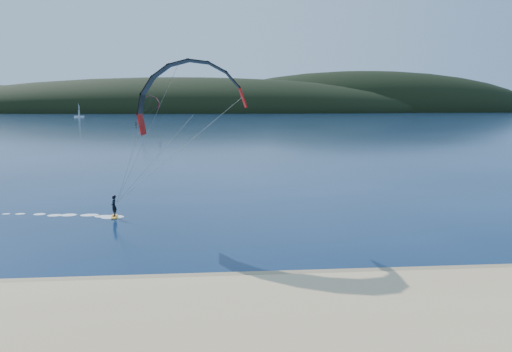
{
  "coord_description": "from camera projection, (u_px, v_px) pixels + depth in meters",
  "views": [
    {
      "loc": [
        1.29,
        -18.99,
        9.49
      ],
      "look_at": [
        3.65,
        10.0,
        5.0
      ],
      "focal_mm": 31.65,
      "sensor_mm": 36.0,
      "label": 1
    }
  ],
  "objects": [
    {
      "name": "ground",
      "position": [
        193.0,
        322.0,
        20.05
      ],
      "size": [
        1800.0,
        1800.0,
        0.0
      ],
      "primitive_type": "plane",
      "color": "#071C37",
      "rests_on": "ground"
    },
    {
      "name": "wet_sand",
      "position": [
        197.0,
        282.0,
        24.48
      ],
      "size": [
        220.0,
        2.5,
        0.1
      ],
      "color": "#937B55",
      "rests_on": "ground"
    },
    {
      "name": "headland",
      "position": [
        219.0,
        112.0,
        754.23
      ],
      "size": [
        1200.0,
        310.0,
        140.0
      ],
      "color": "black",
      "rests_on": "ground"
    },
    {
      "name": "kitesurfer_near",
      "position": [
        189.0,
        118.0,
        34.72
      ],
      "size": [
        22.38,
        6.81,
        12.27
      ],
      "color": "orange",
      "rests_on": "ground"
    },
    {
      "name": "kitesurfer_far",
      "position": [
        150.0,
        105.0,
        209.8
      ],
      "size": [
        13.02,
        7.73,
        14.19
      ],
      "color": "orange",
      "rests_on": "ground"
    },
    {
      "name": "sailboat",
      "position": [
        79.0,
        116.0,
        403.73
      ],
      "size": [
        8.69,
        5.53,
        12.24
      ],
      "color": "white",
      "rests_on": "ground"
    }
  ]
}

